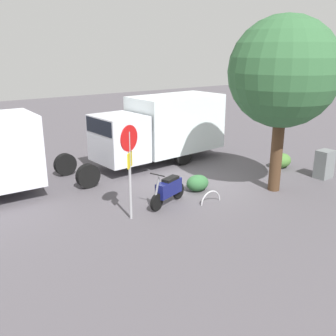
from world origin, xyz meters
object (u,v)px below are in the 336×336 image
(box_truck_near, at_px, (160,127))
(motorcycle, at_px, (169,189))
(bike_rack_hoop, at_px, (211,203))
(stop_sign, at_px, (130,158))
(utility_cabinet, at_px, (324,164))
(street_tree, at_px, (283,73))

(box_truck_near, xyz_separation_m, motorcycle, (2.56, 4.22, -1.09))
(motorcycle, height_order, bike_rack_hoop, motorcycle)
(stop_sign, height_order, utility_cabinet, stop_sign)
(stop_sign, bearing_deg, bike_rack_hoop, 170.63)
(motorcycle, relative_size, utility_cabinet, 1.55)
(stop_sign, height_order, bike_rack_hoop, stop_sign)
(stop_sign, bearing_deg, box_truck_near, -132.62)
(box_truck_near, height_order, motorcycle, box_truck_near)
(box_truck_near, relative_size, motorcycle, 4.44)
(box_truck_near, xyz_separation_m, street_tree, (-1.33, 5.36, 2.53))
(box_truck_near, height_order, utility_cabinet, box_truck_near)
(box_truck_near, height_order, street_tree, street_tree)
(stop_sign, relative_size, bike_rack_hoop, 3.37)
(box_truck_near, relative_size, street_tree, 1.28)
(motorcycle, distance_m, utility_cabinet, 6.71)
(stop_sign, height_order, street_tree, street_tree)
(box_truck_near, height_order, bike_rack_hoop, box_truck_near)
(street_tree, relative_size, bike_rack_hoop, 7.08)
(stop_sign, relative_size, street_tree, 0.48)
(utility_cabinet, bearing_deg, bike_rack_hoop, -6.90)
(box_truck_near, bearing_deg, street_tree, 100.02)
(box_truck_near, distance_m, utility_cabinet, 6.97)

